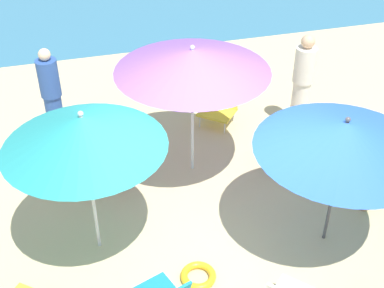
{
  "coord_description": "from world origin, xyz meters",
  "views": [
    {
      "loc": [
        -1.57,
        -4.65,
        4.71
      ],
      "look_at": [
        -0.04,
        0.81,
        0.7
      ],
      "focal_mm": 48.32,
      "sensor_mm": 36.0,
      "label": 1
    }
  ],
  "objects_px": {
    "umbrella_purple": "(192,60)",
    "beach_chair_b": "(98,161)",
    "beach_bag": "(274,155)",
    "beach_chair_e": "(220,104)",
    "umbrella_blue": "(345,136)",
    "umbrella_teal": "(83,132)",
    "person_d": "(52,96)",
    "person_a": "(302,83)",
    "swim_ring": "(198,276)"
  },
  "relations": [
    {
      "from": "umbrella_teal",
      "to": "beach_chair_e",
      "type": "distance_m",
      "value": 3.55
    },
    {
      "from": "beach_chair_b",
      "to": "beach_chair_e",
      "type": "height_order",
      "value": "beach_chair_b"
    },
    {
      "from": "swim_ring",
      "to": "umbrella_purple",
      "type": "bearing_deg",
      "value": 76.16
    },
    {
      "from": "umbrella_purple",
      "to": "person_d",
      "type": "distance_m",
      "value": 2.47
    },
    {
      "from": "person_a",
      "to": "swim_ring",
      "type": "xyz_separation_m",
      "value": [
        -2.47,
        -2.63,
        -0.77
      ]
    },
    {
      "from": "person_d",
      "to": "beach_bag",
      "type": "height_order",
      "value": "person_d"
    },
    {
      "from": "umbrella_purple",
      "to": "beach_chair_b",
      "type": "distance_m",
      "value": 1.95
    },
    {
      "from": "beach_chair_e",
      "to": "person_a",
      "type": "height_order",
      "value": "person_a"
    },
    {
      "from": "umbrella_purple",
      "to": "beach_chair_e",
      "type": "distance_m",
      "value": 1.99
    },
    {
      "from": "beach_chair_e",
      "to": "beach_chair_b",
      "type": "bearing_deg",
      "value": -22.76
    },
    {
      "from": "umbrella_blue",
      "to": "person_a",
      "type": "distance_m",
      "value": 2.66
    },
    {
      "from": "swim_ring",
      "to": "beach_chair_b",
      "type": "bearing_deg",
      "value": 112.61
    },
    {
      "from": "person_d",
      "to": "beach_bag",
      "type": "bearing_deg",
      "value": -51.02
    },
    {
      "from": "umbrella_purple",
      "to": "umbrella_teal",
      "type": "bearing_deg",
      "value": -142.13
    },
    {
      "from": "umbrella_teal",
      "to": "beach_chair_e",
      "type": "height_order",
      "value": "umbrella_teal"
    },
    {
      "from": "umbrella_purple",
      "to": "beach_chair_e",
      "type": "bearing_deg",
      "value": 55.09
    },
    {
      "from": "swim_ring",
      "to": "beach_bag",
      "type": "xyz_separation_m",
      "value": [
        1.7,
        1.8,
        0.1
      ]
    },
    {
      "from": "umbrella_purple",
      "to": "beach_chair_b",
      "type": "relative_size",
      "value": 3.01
    },
    {
      "from": "beach_chair_e",
      "to": "person_a",
      "type": "distance_m",
      "value": 1.37
    },
    {
      "from": "beach_chair_e",
      "to": "beach_bag",
      "type": "xyz_separation_m",
      "value": [
        0.41,
        -1.35,
        -0.18
      ]
    },
    {
      "from": "umbrella_blue",
      "to": "beach_chair_b",
      "type": "height_order",
      "value": "umbrella_blue"
    },
    {
      "from": "umbrella_purple",
      "to": "swim_ring",
      "type": "bearing_deg",
      "value": -103.84
    },
    {
      "from": "person_d",
      "to": "beach_bag",
      "type": "relative_size",
      "value": 5.32
    },
    {
      "from": "umbrella_blue",
      "to": "beach_chair_e",
      "type": "bearing_deg",
      "value": 98.0
    },
    {
      "from": "beach_chair_e",
      "to": "beach_bag",
      "type": "distance_m",
      "value": 1.42
    },
    {
      "from": "beach_chair_e",
      "to": "umbrella_teal",
      "type": "bearing_deg",
      "value": -4.33
    },
    {
      "from": "umbrella_blue",
      "to": "beach_chair_b",
      "type": "bearing_deg",
      "value": 143.87
    },
    {
      "from": "umbrella_blue",
      "to": "swim_ring",
      "type": "height_order",
      "value": "umbrella_blue"
    },
    {
      "from": "umbrella_teal",
      "to": "person_d",
      "type": "relative_size",
      "value": 1.25
    },
    {
      "from": "umbrella_teal",
      "to": "person_a",
      "type": "height_order",
      "value": "umbrella_teal"
    },
    {
      "from": "beach_chair_b",
      "to": "beach_bag",
      "type": "xyz_separation_m",
      "value": [
        2.56,
        -0.27,
        -0.22
      ]
    },
    {
      "from": "person_d",
      "to": "umbrella_purple",
      "type": "bearing_deg",
      "value": -59.88
    },
    {
      "from": "umbrella_blue",
      "to": "umbrella_teal",
      "type": "bearing_deg",
      "value": 167.03
    },
    {
      "from": "umbrella_blue",
      "to": "person_d",
      "type": "relative_size",
      "value": 1.27
    },
    {
      "from": "umbrella_purple",
      "to": "umbrella_blue",
      "type": "bearing_deg",
      "value": -56.39
    },
    {
      "from": "umbrella_blue",
      "to": "person_d",
      "type": "bearing_deg",
      "value": 134.28
    },
    {
      "from": "beach_bag",
      "to": "person_a",
      "type": "bearing_deg",
      "value": 47.46
    },
    {
      "from": "umbrella_purple",
      "to": "swim_ring",
      "type": "xyz_separation_m",
      "value": [
        -0.5,
        -2.01,
        -1.71
      ]
    },
    {
      "from": "person_a",
      "to": "person_d",
      "type": "distance_m",
      "value": 3.88
    },
    {
      "from": "swim_ring",
      "to": "beach_bag",
      "type": "height_order",
      "value": "beach_bag"
    },
    {
      "from": "person_d",
      "to": "swim_ring",
      "type": "distance_m",
      "value": 3.67
    },
    {
      "from": "beach_chair_b",
      "to": "beach_chair_e",
      "type": "bearing_deg",
      "value": 32.99
    },
    {
      "from": "umbrella_teal",
      "to": "swim_ring",
      "type": "distance_m",
      "value": 2.12
    },
    {
      "from": "beach_chair_e",
      "to": "person_a",
      "type": "bearing_deg",
      "value": 106.97
    },
    {
      "from": "person_d",
      "to": "swim_ring",
      "type": "height_order",
      "value": "person_d"
    },
    {
      "from": "person_a",
      "to": "swim_ring",
      "type": "bearing_deg",
      "value": -90.24
    },
    {
      "from": "person_d",
      "to": "swim_ring",
      "type": "xyz_separation_m",
      "value": [
        1.35,
        -3.33,
        -0.74
      ]
    },
    {
      "from": "umbrella_blue",
      "to": "beach_bag",
      "type": "distance_m",
      "value": 2.13
    },
    {
      "from": "beach_chair_b",
      "to": "person_a",
      "type": "relative_size",
      "value": 0.42
    },
    {
      "from": "person_a",
      "to": "umbrella_blue",
      "type": "bearing_deg",
      "value": -64.51
    }
  ]
}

